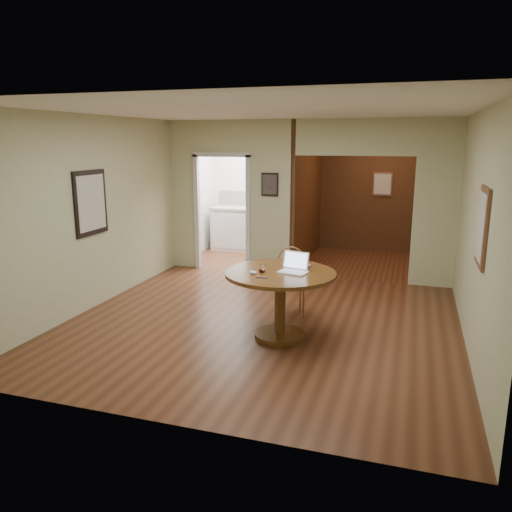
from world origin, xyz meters
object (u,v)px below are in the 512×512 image
(chair, at_px, (291,277))
(dining_table, at_px, (280,289))
(closed_laptop, at_px, (296,266))
(open_laptop, at_px, (294,266))

(chair, bearing_deg, dining_table, -106.79)
(dining_table, xyz_separation_m, closed_laptop, (0.12, 0.28, 0.23))
(dining_table, distance_m, open_laptop, 0.32)
(dining_table, relative_size, open_laptop, 3.59)
(open_laptop, relative_size, closed_laptop, 1.07)
(dining_table, xyz_separation_m, chair, (-0.07, 0.87, -0.09))
(open_laptop, bearing_deg, closed_laptop, 111.19)
(chair, distance_m, open_laptop, 0.92)
(dining_table, relative_size, chair, 1.41)
(chair, xyz_separation_m, closed_laptop, (0.19, -0.58, 0.32))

